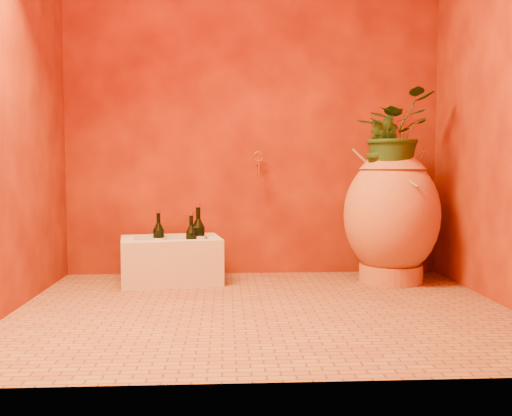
{
  "coord_description": "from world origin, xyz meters",
  "views": [
    {
      "loc": [
        -0.19,
        -2.85,
        0.71
      ],
      "look_at": [
        -0.02,
        0.35,
        0.49
      ],
      "focal_mm": 40.0,
      "sensor_mm": 36.0,
      "label": 1
    }
  ],
  "objects": [
    {
      "name": "wine_bottle_a",
      "position": [
        -0.61,
        0.75,
        0.26
      ],
      "size": [
        0.07,
        0.07,
        0.3
      ],
      "color": "black",
      "rests_on": "stone_basin"
    },
    {
      "name": "wall_left",
      "position": [
        -1.25,
        0.0,
        1.25
      ],
      "size": [
        0.02,
        2.0,
        2.5
      ],
      "primitive_type": "cube",
      "color": "#570E04",
      "rests_on": "ground"
    },
    {
      "name": "plant_side",
      "position": [
        0.76,
        0.59,
        0.83
      ],
      "size": [
        0.25,
        0.25,
        0.35
      ],
      "primitive_type": "imported",
      "rotation": [
        0.0,
        0.0,
        -0.79
      ],
      "color": "#1C3F16",
      "rests_on": "amphora"
    },
    {
      "name": "wall_back",
      "position": [
        0.0,
        1.0,
        1.25
      ],
      "size": [
        2.5,
        0.02,
        2.5
      ],
      "primitive_type": "cube",
      "color": "#570E04",
      "rests_on": "ground"
    },
    {
      "name": "wine_bottle_b",
      "position": [
        -0.4,
        0.66,
        0.26
      ],
      "size": [
        0.07,
        0.07,
        0.29
      ],
      "color": "black",
      "rests_on": "stone_basin"
    },
    {
      "name": "plant_main",
      "position": [
        0.85,
        0.64,
        0.93
      ],
      "size": [
        0.62,
        0.61,
        0.53
      ],
      "primitive_type": "imported",
      "rotation": [
        0.0,
        0.0,
        0.65
      ],
      "color": "#1C3F16",
      "rests_on": "amphora"
    },
    {
      "name": "floor",
      "position": [
        0.0,
        0.0,
        0.0
      ],
      "size": [
        2.5,
        2.5,
        0.0
      ],
      "primitive_type": "plane",
      "color": "brown",
      "rests_on": "ground"
    },
    {
      "name": "wall_tap",
      "position": [
        0.03,
        0.92,
        0.75
      ],
      "size": [
        0.07,
        0.15,
        0.16
      ],
      "color": "#9E6724",
      "rests_on": "wall_back"
    },
    {
      "name": "amphora",
      "position": [
        0.85,
        0.65,
        0.43
      ],
      "size": [
        0.76,
        0.76,
        0.85
      ],
      "rotation": [
        0.0,
        0.0,
        0.33
      ],
      "color": "#B86D34",
      "rests_on": "floor"
    },
    {
      "name": "stone_basin",
      "position": [
        -0.53,
        0.7,
        0.14
      ],
      "size": [
        0.67,
        0.51,
        0.28
      ],
      "rotation": [
        0.0,
        0.0,
        0.17
      ],
      "color": "beige",
      "rests_on": "floor"
    },
    {
      "name": "wall_right",
      "position": [
        1.25,
        0.0,
        1.25
      ],
      "size": [
        0.02,
        2.0,
        2.5
      ],
      "primitive_type": "cube",
      "color": "#570E04",
      "rests_on": "ground"
    },
    {
      "name": "wine_bottle_c",
      "position": [
        -0.36,
        0.7,
        0.28
      ],
      "size": [
        0.08,
        0.08,
        0.34
      ],
      "color": "black",
      "rests_on": "stone_basin"
    }
  ]
}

